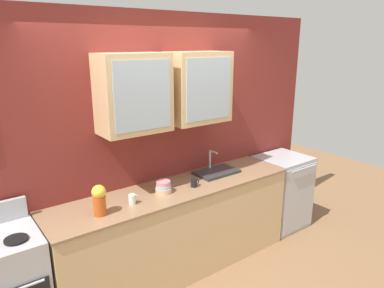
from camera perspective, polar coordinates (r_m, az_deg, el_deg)
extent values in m
plane|color=brown|center=(4.07, -2.25, -19.28)|extent=(10.00, 10.00, 0.00)
cube|color=maroon|center=(3.77, -5.60, 0.13)|extent=(4.37, 0.10, 2.65)
cube|color=tan|center=(3.28, -9.37, 7.99)|extent=(0.65, 0.35, 0.71)
cube|color=#9EADB7|center=(3.13, -7.85, 7.66)|extent=(0.55, 0.01, 0.61)
cube|color=tan|center=(3.68, 0.97, 9.05)|extent=(0.65, 0.35, 0.71)
cube|color=#9EADB7|center=(3.54, 2.75, 8.76)|extent=(0.55, 0.01, 0.61)
cube|color=tan|center=(3.82, -2.33, -13.66)|extent=(2.62, 0.60, 0.92)
cube|color=#8C6B4C|center=(3.61, -2.42, -7.17)|extent=(2.64, 0.63, 0.02)
cylinder|color=black|center=(3.01, -26.38, -13.54)|extent=(0.17, 0.17, 0.02)
cube|color=#2D2D30|center=(3.99, 3.96, -4.49)|extent=(0.48, 0.30, 0.03)
cylinder|color=#ADAFB5|center=(4.04, 2.89, -2.46)|extent=(0.02, 0.02, 0.20)
cylinder|color=#ADAFB5|center=(3.96, 3.47, -1.28)|extent=(0.02, 0.12, 0.02)
cylinder|color=#E0AD7F|center=(3.49, -4.60, -7.39)|extent=(0.16, 0.16, 0.05)
cylinder|color=#8CB7E0|center=(3.48, -4.61, -6.89)|extent=(0.15, 0.15, 0.04)
cylinder|color=#D87F84|center=(3.47, -4.62, -6.35)|extent=(0.14, 0.14, 0.05)
cylinder|color=#BF4C19|center=(3.14, -14.57, -9.56)|extent=(0.11, 0.11, 0.17)
sphere|color=yellow|center=(3.09, -14.74, -7.43)|extent=(0.12, 0.12, 0.12)
cylinder|color=black|center=(3.61, 0.29, -6.27)|extent=(0.06, 0.06, 0.08)
torus|color=black|center=(3.63, 0.79, -6.07)|extent=(0.05, 0.01, 0.05)
cylinder|color=silver|center=(3.29, -9.59, -8.74)|extent=(0.06, 0.06, 0.09)
torus|color=silver|center=(3.30, -8.98, -8.51)|extent=(0.06, 0.01, 0.06)
cube|color=#ADAFB5|center=(4.84, 14.11, -7.35)|extent=(0.62, 0.57, 0.94)
cube|color=#ADAFB5|center=(4.68, 16.88, -8.40)|extent=(0.59, 0.01, 0.85)
cylinder|color=#ADAFB5|center=(4.52, 17.55, -3.75)|extent=(0.46, 0.02, 0.02)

